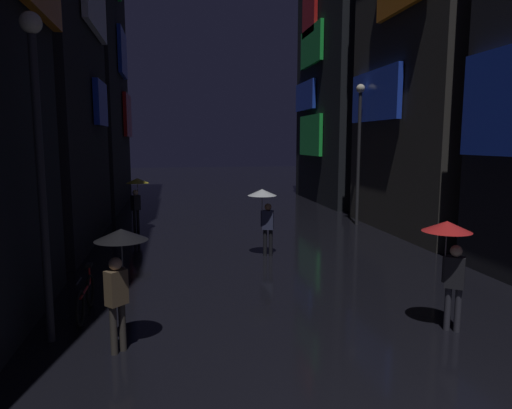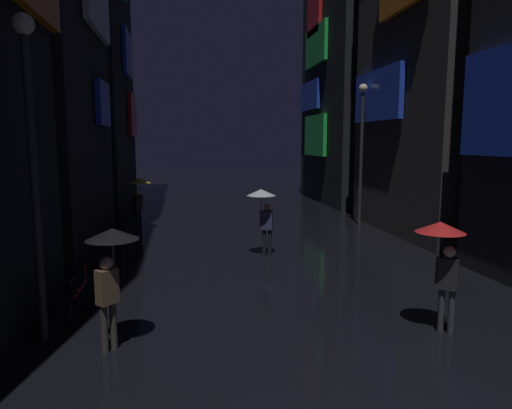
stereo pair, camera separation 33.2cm
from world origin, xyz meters
The scene contains 9 objects.
building_left_far centered at (-7.48, 22.39, 10.42)m, with size 4.25×8.78×20.82m.
building_right_far centered at (7.47, 22.08, 7.02)m, with size 4.25×8.13×14.03m.
pedestrian_far_right_black centered at (-3.68, 3.79, 1.67)m, with size 0.90×0.90×2.12m.
pedestrian_foreground_left_clear centered at (0.00, 9.73, 1.67)m, with size 0.90×0.90×2.12m.
pedestrian_near_crossing_red centered at (2.29, 3.52, 1.67)m, with size 0.90×0.90×2.12m.
pedestrian_foreground_right_yellow centered at (-4.21, 14.72, 1.67)m, with size 0.90×0.90×2.12m.
bicycle_parked_at_storefront centered at (-4.60, 5.53, 0.39)m, with size 0.12×1.82×0.96m.
streetlamp_right_far centered at (5.00, 14.32, 3.68)m, with size 0.36×0.36×5.94m.
streetlamp_left_near centered at (-5.00, 4.35, 3.55)m, with size 0.36×0.36×5.70m.
Camera 1 is at (-2.75, -4.02, 3.59)m, focal length 32.00 mm.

